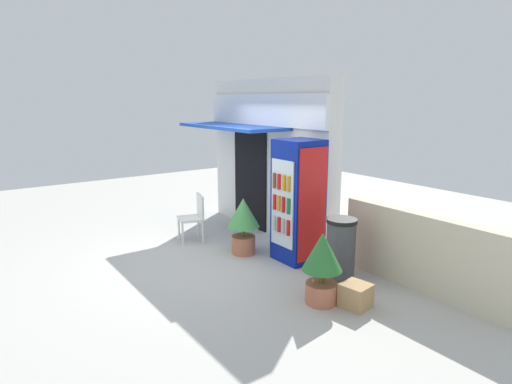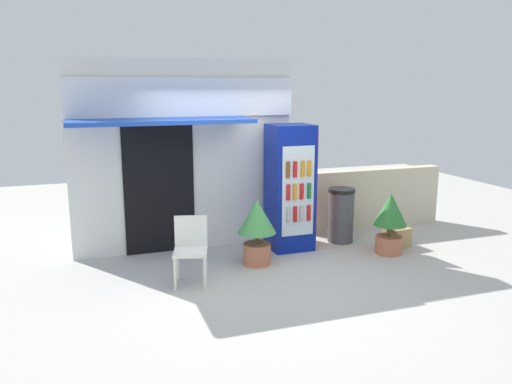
% 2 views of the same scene
% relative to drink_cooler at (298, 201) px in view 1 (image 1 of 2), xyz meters
% --- Properties ---
extents(ground, '(16.00, 16.00, 0.00)m').
position_rel_drink_cooler_xyz_m(ground, '(-0.94, -0.99, -0.98)').
color(ground, beige).
extents(storefront_building, '(3.45, 1.25, 2.94)m').
position_rel_drink_cooler_xyz_m(storefront_building, '(-1.58, 0.60, 0.54)').
color(storefront_building, silver).
rests_on(storefront_building, ground).
extents(drink_cooler, '(0.66, 0.69, 1.96)m').
position_rel_drink_cooler_xyz_m(drink_cooler, '(0.00, 0.00, 0.00)').
color(drink_cooler, navy).
rests_on(drink_cooler, ground).
extents(plastic_chair, '(0.53, 0.52, 0.87)m').
position_rel_drink_cooler_xyz_m(plastic_chair, '(-1.79, -0.92, -0.48)').
color(plastic_chair, white).
rests_on(plastic_chair, ground).
extents(potted_plant_near_shop, '(0.55, 0.55, 0.96)m').
position_rel_drink_cooler_xyz_m(potted_plant_near_shop, '(-0.75, -0.55, -0.41)').
color(potted_plant_near_shop, '#BC6B4C').
rests_on(potted_plant_near_shop, ground).
extents(potted_plant_curbside, '(0.51, 0.51, 0.94)m').
position_rel_drink_cooler_xyz_m(potted_plant_curbside, '(1.34, -0.76, -0.43)').
color(potted_plant_curbside, '#BC6B4C').
rests_on(potted_plant_curbside, ground).
extents(trash_bin, '(0.44, 0.44, 0.90)m').
position_rel_drink_cooler_xyz_m(trash_bin, '(0.92, 0.03, -0.53)').
color(trash_bin, '#47474C').
rests_on(trash_bin, ground).
extents(stone_boundary_wall, '(2.63, 0.24, 1.07)m').
position_rel_drink_cooler_xyz_m(stone_boundary_wall, '(1.91, 0.64, -0.44)').
color(stone_boundary_wall, beige).
rests_on(stone_boundary_wall, ground).
extents(cardboard_box, '(0.38, 0.37, 0.31)m').
position_rel_drink_cooler_xyz_m(cardboard_box, '(1.68, -0.49, -0.83)').
color(cardboard_box, tan).
rests_on(cardboard_box, ground).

